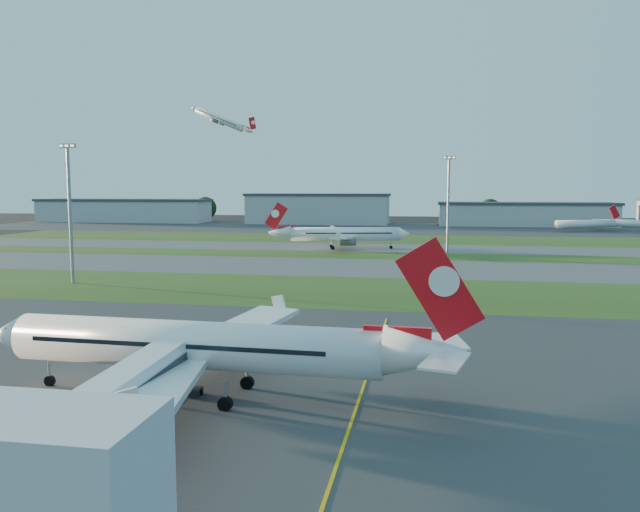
% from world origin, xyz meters
% --- Properties ---
extents(ground, '(700.00, 700.00, 0.00)m').
position_xyz_m(ground, '(0.00, 0.00, 0.00)').
color(ground, black).
rests_on(ground, ground).
extents(apron_near, '(300.00, 70.00, 0.01)m').
position_xyz_m(apron_near, '(0.00, 0.00, 0.01)').
color(apron_near, '#333335').
rests_on(apron_near, ground).
extents(grass_strip_a, '(300.00, 34.00, 0.01)m').
position_xyz_m(grass_strip_a, '(0.00, 52.00, 0.01)').
color(grass_strip_a, '#2B4717').
rests_on(grass_strip_a, ground).
extents(taxiway_a, '(300.00, 32.00, 0.01)m').
position_xyz_m(taxiway_a, '(0.00, 85.00, 0.01)').
color(taxiway_a, '#515154').
rests_on(taxiway_a, ground).
extents(grass_strip_b, '(300.00, 18.00, 0.01)m').
position_xyz_m(grass_strip_b, '(0.00, 110.00, 0.01)').
color(grass_strip_b, '#2B4717').
rests_on(grass_strip_b, ground).
extents(taxiway_b, '(300.00, 26.00, 0.01)m').
position_xyz_m(taxiway_b, '(0.00, 132.00, 0.01)').
color(taxiway_b, '#515154').
rests_on(taxiway_b, ground).
extents(grass_strip_c, '(300.00, 40.00, 0.01)m').
position_xyz_m(grass_strip_c, '(0.00, 165.00, 0.01)').
color(grass_strip_c, '#2B4717').
rests_on(grass_strip_c, ground).
extents(apron_far, '(400.00, 80.00, 0.01)m').
position_xyz_m(apron_far, '(0.00, 225.00, 0.01)').
color(apron_far, '#333335').
rests_on(apron_far, ground).
extents(yellow_line, '(0.25, 60.00, 0.02)m').
position_xyz_m(yellow_line, '(5.00, 0.00, 0.00)').
color(yellow_line, gold).
rests_on(yellow_line, ground).
extents(jet_bridge, '(4.20, 26.90, 6.20)m').
position_xyz_m(jet_bridge, '(-9.81, -15.24, 4.01)').
color(jet_bridge, silver).
rests_on(jet_bridge, ground).
extents(airliner_parked, '(39.79, 33.75, 12.41)m').
position_xyz_m(airliner_parked, '(-8.48, -4.66, 4.36)').
color(airliner_parked, white).
rests_on(airliner_parked, ground).
extents(airliner_taxiing, '(38.71, 32.51, 12.21)m').
position_xyz_m(airliner_taxiing, '(-14.36, 126.81, 4.29)').
color(airliner_taxiing, white).
rests_on(airliner_taxiing, ground).
extents(airliner_departing, '(28.05, 23.81, 8.76)m').
position_xyz_m(airliner_departing, '(-79.73, 208.74, 47.40)').
color(airliner_departing, white).
extents(mini_jet_near, '(27.47, 11.88, 9.48)m').
position_xyz_m(mini_jet_near, '(73.88, 218.48, 3.28)').
color(mini_jet_near, white).
rests_on(mini_jet_near, ground).
extents(mini_jet_far, '(28.01, 10.07, 9.48)m').
position_xyz_m(mini_jet_far, '(91.38, 225.34, 3.28)').
color(mini_jet_far, white).
rests_on(mini_jet_far, ground).
extents(light_mast_west, '(3.20, 0.70, 25.80)m').
position_xyz_m(light_mast_west, '(-55.00, 52.00, 14.81)').
color(light_mast_west, gray).
rests_on(light_mast_west, ground).
extents(light_mast_centre, '(3.20, 0.70, 25.80)m').
position_xyz_m(light_mast_centre, '(15.00, 108.00, 14.81)').
color(light_mast_centre, gray).
rests_on(light_mast_centre, ground).
extents(hangar_far_west, '(91.80, 23.00, 12.20)m').
position_xyz_m(hangar_far_west, '(-150.00, 255.00, 6.14)').
color(hangar_far_west, '#A5A7AD').
rests_on(hangar_far_west, ground).
extents(hangar_west, '(71.40, 23.00, 15.20)m').
position_xyz_m(hangar_west, '(-45.00, 255.00, 7.64)').
color(hangar_west, '#A5A7AD').
rests_on(hangar_west, ground).
extents(hangar_east, '(81.60, 23.00, 11.20)m').
position_xyz_m(hangar_east, '(55.00, 255.00, 5.64)').
color(hangar_east, '#A5A7AD').
rests_on(hangar_east, ground).
extents(tree_far_west, '(11.00, 11.00, 12.00)m').
position_xyz_m(tree_far_west, '(-190.00, 268.00, 6.49)').
color(tree_far_west, black).
rests_on(tree_far_west, ground).
extents(tree_west, '(12.10, 12.10, 13.20)m').
position_xyz_m(tree_west, '(-110.00, 270.00, 7.14)').
color(tree_west, black).
rests_on(tree_west, ground).
extents(tree_mid_west, '(9.90, 9.90, 10.80)m').
position_xyz_m(tree_mid_west, '(-20.00, 266.00, 5.84)').
color(tree_mid_west, black).
rests_on(tree_mid_west, ground).
extents(tree_mid_east, '(11.55, 11.55, 12.60)m').
position_xyz_m(tree_mid_east, '(40.00, 269.00, 6.81)').
color(tree_mid_east, black).
rests_on(tree_mid_east, ground).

